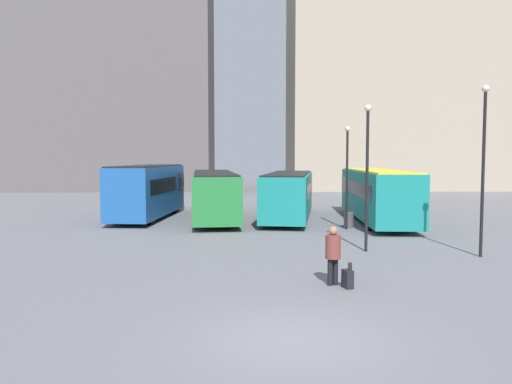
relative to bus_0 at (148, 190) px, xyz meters
name	(u,v)px	position (x,y,z in m)	size (l,w,h in m)	color
ground_plane	(293,340)	(6.92, -21.15, -1.79)	(160.00, 160.00, 0.00)	slate
building_block_left	(96,82)	(-11.48, 29.14, 10.91)	(27.37, 11.91, 25.40)	#5B5656
building_block_right	(419,81)	(27.23, 29.14, 11.29)	(31.18, 11.75, 26.15)	tan
bus_0	(148,190)	(0.00, 0.00, 0.00)	(3.38, 9.71, 3.31)	#1E56A3
bus_1	(214,193)	(4.09, -0.19, -0.20)	(3.64, 12.46, 2.89)	#237A38
bus_2	(289,194)	(8.76, -0.65, -0.23)	(4.27, 10.94, 2.86)	#19847F
bus_3	(376,193)	(13.86, -1.91, -0.11)	(3.33, 12.22, 3.06)	#19847F
traveler	(333,250)	(8.56, -16.72, -0.74)	(0.57, 0.57, 1.77)	black
suitcase	(348,279)	(8.93, -17.08, -1.51)	(0.32, 0.42, 0.78)	black
lamp_post_0	(347,169)	(11.38, -5.25, 1.42)	(0.28, 0.28, 5.43)	black
lamp_post_1	(484,158)	(14.99, -12.65, 1.99)	(0.28, 0.28, 6.51)	black
lamp_post_2	(367,166)	(10.88, -11.43, 1.67)	(0.28, 0.28, 5.89)	black
trash_bin	(349,220)	(11.63, -4.64, -1.36)	(0.52, 0.52, 0.85)	#47474C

